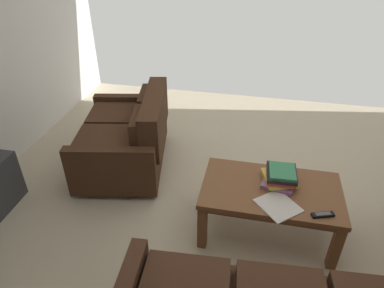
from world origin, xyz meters
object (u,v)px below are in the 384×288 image
at_px(loveseat_near, 128,137).
at_px(coffee_table, 271,195).
at_px(book_stack, 280,177).
at_px(loose_magazine, 278,206).
at_px(tv_remote, 323,215).

xyz_separation_m(loveseat_near, coffee_table, (-1.45, 0.68, 0.05)).
xyz_separation_m(book_stack, loose_magazine, (0.01, 0.27, -0.06)).
xyz_separation_m(loveseat_near, tv_remote, (-1.80, 0.91, 0.13)).
bearing_deg(book_stack, loose_magazine, 87.94).
xyz_separation_m(book_stack, tv_remote, (-0.30, 0.31, -0.06)).
distance_m(coffee_table, loose_magazine, 0.21).
distance_m(book_stack, loose_magazine, 0.28).
distance_m(loveseat_near, coffee_table, 1.60).
relative_size(loveseat_near, coffee_table, 1.23).
bearing_deg(coffee_table, book_stack, -126.78).
relative_size(loveseat_near, book_stack, 4.23).
height_order(book_stack, tv_remote, book_stack).
bearing_deg(coffee_table, loveseat_near, -25.13).
height_order(loveseat_near, coffee_table, loveseat_near).
bearing_deg(book_stack, loveseat_near, -21.78).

